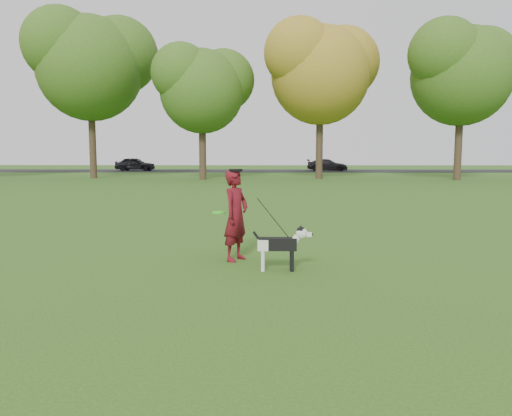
{
  "coord_description": "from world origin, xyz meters",
  "views": [
    {
      "loc": [
        0.24,
        -8.39,
        1.92
      ],
      "look_at": [
        0.08,
        0.07,
        0.95
      ],
      "focal_mm": 35.0,
      "sensor_mm": 36.0,
      "label": 1
    }
  ],
  "objects_px": {
    "car_left": "(135,164)",
    "car_right": "(327,165)",
    "dog": "(282,243)",
    "man": "(236,215)"
  },
  "relations": [
    {
      "from": "man",
      "to": "car_right",
      "type": "distance_m",
      "value": 40.28
    },
    {
      "from": "man",
      "to": "dog",
      "type": "bearing_deg",
      "value": -104.49
    },
    {
      "from": "car_left",
      "to": "car_right",
      "type": "distance_m",
      "value": 18.65
    },
    {
      "from": "man",
      "to": "car_right",
      "type": "xyz_separation_m",
      "value": [
        6.51,
        39.75,
        -0.21
      ]
    },
    {
      "from": "dog",
      "to": "car_right",
      "type": "height_order",
      "value": "car_right"
    },
    {
      "from": "man",
      "to": "car_left",
      "type": "height_order",
      "value": "man"
    },
    {
      "from": "car_left",
      "to": "man",
      "type": "bearing_deg",
      "value": -158.39
    },
    {
      "from": "man",
      "to": "car_left",
      "type": "relative_size",
      "value": 0.42
    },
    {
      "from": "dog",
      "to": "car_left",
      "type": "relative_size",
      "value": 0.26
    },
    {
      "from": "man",
      "to": "car_right",
      "type": "height_order",
      "value": "man"
    }
  ]
}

